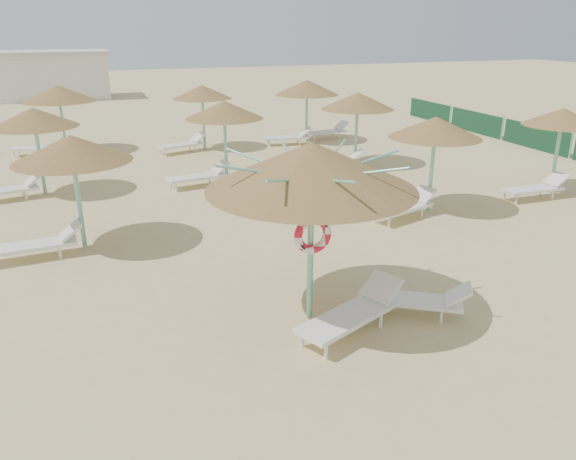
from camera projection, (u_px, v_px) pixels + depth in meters
name	position (u px, v px, depth m)	size (l,w,h in m)	color
ground	(325.00, 306.00, 10.64)	(120.00, 120.00, 0.00)	#CFB87E
main_palapa	(312.00, 167.00, 9.31)	(3.59, 3.59, 3.22)	#73C8B3
lounger_main_a	(354.00, 312.00, 9.64)	(2.24, 1.48, 0.79)	white
lounger_main_b	(421.00, 299.00, 10.20)	(1.86, 1.47, 0.67)	white
palapa_field	(236.00, 108.00, 19.23)	(18.32, 14.44, 2.72)	#73C8B3
service_hut	(48.00, 75.00, 39.07)	(8.40, 4.40, 3.25)	silver
windbreak_fence	(537.00, 137.00, 23.69)	(0.08, 19.84, 1.10)	#1C552C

